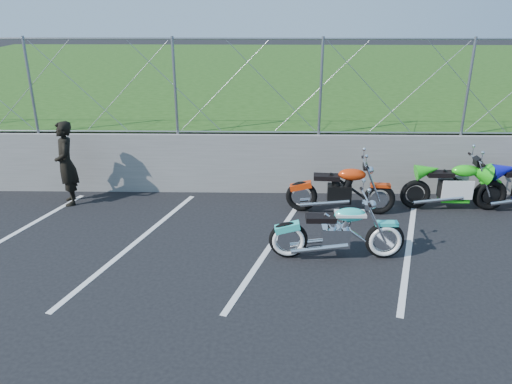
{
  "coord_description": "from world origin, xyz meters",
  "views": [
    {
      "loc": [
        -0.14,
        -6.81,
        4.08
      ],
      "look_at": [
        -0.29,
        1.3,
        0.85
      ],
      "focal_mm": 35.0,
      "sensor_mm": 36.0,
      "label": 1
    }
  ],
  "objects_px": {
    "cruiser_turquoise": "(338,233)",
    "naked_orange": "(342,191)",
    "sportbike_green": "(454,187)",
    "person_standing": "(66,164)"
  },
  "relations": [
    {
      "from": "naked_orange",
      "to": "person_standing",
      "type": "distance_m",
      "value": 5.6
    },
    {
      "from": "naked_orange",
      "to": "sportbike_green",
      "type": "bearing_deg",
      "value": 10.74
    },
    {
      "from": "cruiser_turquoise",
      "to": "naked_orange",
      "type": "xyz_separation_m",
      "value": [
        0.31,
        1.84,
        0.02
      ]
    },
    {
      "from": "sportbike_green",
      "to": "person_standing",
      "type": "bearing_deg",
      "value": 179.11
    },
    {
      "from": "cruiser_turquoise",
      "to": "sportbike_green",
      "type": "bearing_deg",
      "value": 38.07
    },
    {
      "from": "cruiser_turquoise",
      "to": "naked_orange",
      "type": "bearing_deg",
      "value": 79.7
    },
    {
      "from": "cruiser_turquoise",
      "to": "naked_orange",
      "type": "height_order",
      "value": "cruiser_turquoise"
    },
    {
      "from": "naked_orange",
      "to": "sportbike_green",
      "type": "height_order",
      "value": "naked_orange"
    },
    {
      "from": "sportbike_green",
      "to": "person_standing",
      "type": "height_order",
      "value": "person_standing"
    },
    {
      "from": "naked_orange",
      "to": "person_standing",
      "type": "relative_size",
      "value": 1.24
    }
  ]
}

